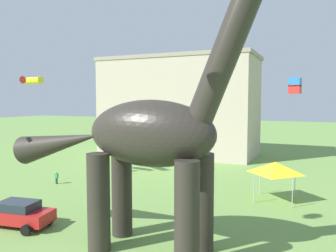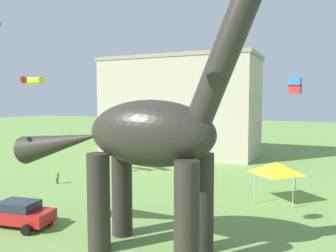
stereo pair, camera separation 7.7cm
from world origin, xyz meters
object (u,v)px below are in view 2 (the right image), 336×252
at_px(dinosaur_sculpture, 149,133).
at_px(parked_sedan_left, 19,213).
at_px(person_vendor_side, 57,176).
at_px(kite_trailing, 32,80).
at_px(kite_far_right, 295,86).
at_px(festival_canopy_tent, 276,168).

distance_m(dinosaur_sculpture, parked_sedan_left, 10.27).
height_order(person_vendor_side, kite_trailing, kite_trailing).
height_order(dinosaur_sculpture, parked_sedan_left, dinosaur_sculpture).
xyz_separation_m(parked_sedan_left, kite_far_right, (15.40, 5.05, 7.70)).
bearing_deg(dinosaur_sculpture, festival_canopy_tent, 61.86).
bearing_deg(festival_canopy_tent, kite_far_right, -76.62).
distance_m(festival_canopy_tent, kite_far_right, 9.30).
xyz_separation_m(kite_trailing, kite_far_right, (24.05, -4.53, -1.11)).
xyz_separation_m(person_vendor_side, kite_trailing, (-3.36, 0.53, 8.91)).
bearing_deg(festival_canopy_tent, parked_sedan_left, -138.89).
height_order(parked_sedan_left, kite_far_right, kite_far_right).
relative_size(dinosaur_sculpture, festival_canopy_tent, 5.32).
distance_m(kite_trailing, kite_far_right, 24.49).
relative_size(dinosaur_sculpture, kite_far_right, 19.92).
bearing_deg(kite_far_right, parked_sedan_left, -161.82).
bearing_deg(kite_trailing, person_vendor_side, -8.88).
bearing_deg(parked_sedan_left, kite_far_right, 9.24).
bearing_deg(parked_sedan_left, dinosaur_sculpture, -6.30).
relative_size(person_vendor_side, kite_trailing, 0.47).
height_order(dinosaur_sculpture, kite_far_right, dinosaur_sculpture).
height_order(person_vendor_side, kite_far_right, kite_far_right).
relative_size(parked_sedan_left, festival_canopy_tent, 1.40).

